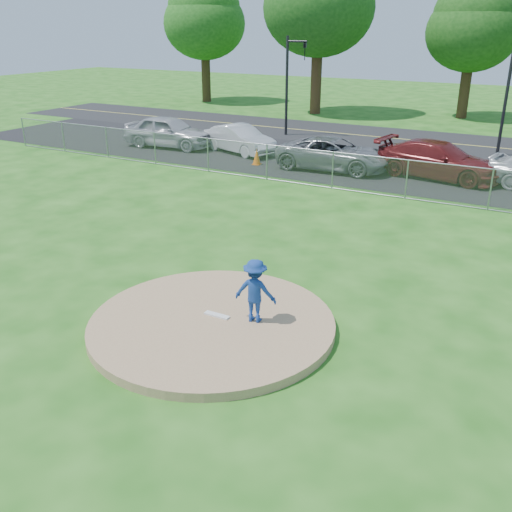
{
  "coord_description": "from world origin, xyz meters",
  "views": [
    {
      "loc": [
        6.19,
        -9.2,
        6.23
      ],
      "look_at": [
        0.0,
        2.0,
        1.0
      ],
      "focal_mm": 40.0,
      "sensor_mm": 36.0,
      "label": 1
    }
  ],
  "objects_px": {
    "traffic_cone": "(257,157)",
    "parked_car_gray": "(333,154)",
    "tree_far_left": "(204,13)",
    "pitcher": "(255,291)",
    "parked_car_darkred": "(438,160)",
    "parked_car_white": "(240,139)",
    "parked_car_silver": "(169,132)",
    "tree_center": "(474,20)",
    "traffic_signal_left": "(291,77)"
  },
  "relations": [
    {
      "from": "traffic_cone",
      "to": "parked_car_gray",
      "type": "relative_size",
      "value": 0.14
    },
    {
      "from": "parked_car_gray",
      "to": "parked_car_darkred",
      "type": "xyz_separation_m",
      "value": [
        4.52,
        0.77,
        0.06
      ]
    },
    {
      "from": "parked_car_silver",
      "to": "traffic_cone",
      "type": "bearing_deg",
      "value": -107.48
    },
    {
      "from": "tree_center",
      "to": "traffic_cone",
      "type": "relative_size",
      "value": 13.19
    },
    {
      "from": "traffic_cone",
      "to": "parked_car_silver",
      "type": "relative_size",
      "value": 0.15
    },
    {
      "from": "parked_car_silver",
      "to": "parked_car_gray",
      "type": "height_order",
      "value": "parked_car_silver"
    },
    {
      "from": "tree_center",
      "to": "parked_car_white",
      "type": "bearing_deg",
      "value": -113.56
    },
    {
      "from": "parked_car_white",
      "to": "parked_car_gray",
      "type": "xyz_separation_m",
      "value": [
        5.6,
        -1.11,
        0.01
      ]
    },
    {
      "from": "traffic_signal_left",
      "to": "tree_far_left",
      "type": "bearing_deg",
      "value": 140.27
    },
    {
      "from": "traffic_cone",
      "to": "parked_car_gray",
      "type": "bearing_deg",
      "value": 12.95
    },
    {
      "from": "parked_car_silver",
      "to": "parked_car_white",
      "type": "bearing_deg",
      "value": -86.96
    },
    {
      "from": "pitcher",
      "to": "parked_car_gray",
      "type": "bearing_deg",
      "value": -85.03
    },
    {
      "from": "parked_car_silver",
      "to": "parked_car_white",
      "type": "distance_m",
      "value": 4.12
    },
    {
      "from": "traffic_signal_left",
      "to": "parked_car_silver",
      "type": "height_order",
      "value": "traffic_signal_left"
    },
    {
      "from": "tree_center",
      "to": "traffic_signal_left",
      "type": "xyz_separation_m",
      "value": [
        -7.76,
        -12.0,
        -3.11
      ]
    },
    {
      "from": "traffic_signal_left",
      "to": "pitcher",
      "type": "bearing_deg",
      "value": -65.98
    },
    {
      "from": "traffic_signal_left",
      "to": "parked_car_gray",
      "type": "xyz_separation_m",
      "value": [
        5.58,
        -6.95,
        -2.64
      ]
    },
    {
      "from": "parked_car_silver",
      "to": "parked_car_white",
      "type": "xyz_separation_m",
      "value": [
        4.07,
        0.59,
        -0.14
      ]
    },
    {
      "from": "tree_far_left",
      "to": "traffic_signal_left",
      "type": "xyz_separation_m",
      "value": [
        13.24,
        -11.0,
        -3.7
      ]
    },
    {
      "from": "tree_center",
      "to": "parked_car_silver",
      "type": "relative_size",
      "value": 2.0
    },
    {
      "from": "pitcher",
      "to": "parked_car_gray",
      "type": "relative_size",
      "value": 0.28
    },
    {
      "from": "tree_far_left",
      "to": "pitcher",
      "type": "xyz_separation_m",
      "value": [
        22.84,
        -32.56,
        -6.15
      ]
    },
    {
      "from": "tree_center",
      "to": "tree_far_left",
      "type": "bearing_deg",
      "value": -177.27
    },
    {
      "from": "tree_center",
      "to": "pitcher",
      "type": "relative_size",
      "value": 6.89
    },
    {
      "from": "traffic_signal_left",
      "to": "parked_car_gray",
      "type": "bearing_deg",
      "value": -51.26
    },
    {
      "from": "parked_car_darkred",
      "to": "pitcher",
      "type": "bearing_deg",
      "value": -172.88
    },
    {
      "from": "traffic_signal_left",
      "to": "pitcher",
      "type": "distance_m",
      "value": 23.73
    },
    {
      "from": "tree_center",
      "to": "pitcher",
      "type": "distance_m",
      "value": 34.06
    },
    {
      "from": "tree_center",
      "to": "traffic_signal_left",
      "type": "height_order",
      "value": "tree_center"
    },
    {
      "from": "tree_center",
      "to": "parked_car_darkred",
      "type": "xyz_separation_m",
      "value": [
        2.33,
        -18.18,
        -5.68
      ]
    },
    {
      "from": "parked_car_gray",
      "to": "parked_car_darkred",
      "type": "bearing_deg",
      "value": -83.16
    },
    {
      "from": "tree_center",
      "to": "parked_car_darkred",
      "type": "relative_size",
      "value": 1.84
    },
    {
      "from": "tree_center",
      "to": "traffic_cone",
      "type": "xyz_separation_m",
      "value": [
        -5.72,
        -19.77,
        -6.09
      ]
    },
    {
      "from": "traffic_signal_left",
      "to": "parked_car_silver",
      "type": "xyz_separation_m",
      "value": [
        -4.09,
        -6.44,
        -2.51
      ]
    },
    {
      "from": "parked_car_gray",
      "to": "parked_car_silver",
      "type": "bearing_deg",
      "value": 84.11
    },
    {
      "from": "pitcher",
      "to": "parked_car_white",
      "type": "relative_size",
      "value": 0.34
    },
    {
      "from": "traffic_cone",
      "to": "parked_car_white",
      "type": "distance_m",
      "value": 2.83
    },
    {
      "from": "traffic_signal_left",
      "to": "parked_car_gray",
      "type": "distance_m",
      "value": 9.3
    },
    {
      "from": "parked_car_silver",
      "to": "parked_car_darkred",
      "type": "xyz_separation_m",
      "value": [
        14.19,
        0.26,
        -0.06
      ]
    },
    {
      "from": "traffic_signal_left",
      "to": "parked_car_darkred",
      "type": "relative_size",
      "value": 1.04
    },
    {
      "from": "parked_car_darkred",
      "to": "parked_car_white",
      "type": "bearing_deg",
      "value": 97.06
    },
    {
      "from": "parked_car_gray",
      "to": "parked_car_darkred",
      "type": "height_order",
      "value": "parked_car_darkred"
    },
    {
      "from": "pitcher",
      "to": "traffic_cone",
      "type": "xyz_separation_m",
      "value": [
        -7.57,
        13.79,
        -0.53
      ]
    },
    {
      "from": "tree_far_left",
      "to": "parked_car_silver",
      "type": "xyz_separation_m",
      "value": [
        9.15,
        -17.44,
        -6.21
      ]
    },
    {
      "from": "parked_car_darkred",
      "to": "parked_car_silver",
      "type": "bearing_deg",
      "value": 100.01
    },
    {
      "from": "tree_far_left",
      "to": "parked_car_gray",
      "type": "xyz_separation_m",
      "value": [
        18.82,
        -17.95,
        -6.33
      ]
    },
    {
      "from": "tree_center",
      "to": "traffic_signal_left",
      "type": "distance_m",
      "value": 14.63
    },
    {
      "from": "traffic_cone",
      "to": "parked_car_white",
      "type": "xyz_separation_m",
      "value": [
        -2.06,
        1.92,
        0.33
      ]
    },
    {
      "from": "tree_far_left",
      "to": "traffic_signal_left",
      "type": "distance_m",
      "value": 17.6
    },
    {
      "from": "tree_far_left",
      "to": "pitcher",
      "type": "height_order",
      "value": "tree_far_left"
    }
  ]
}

